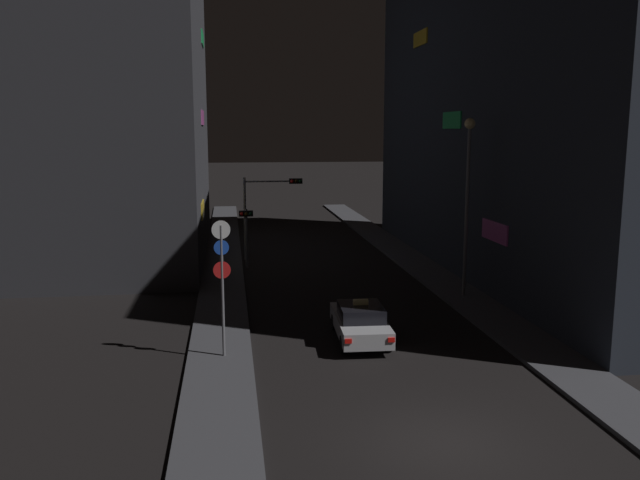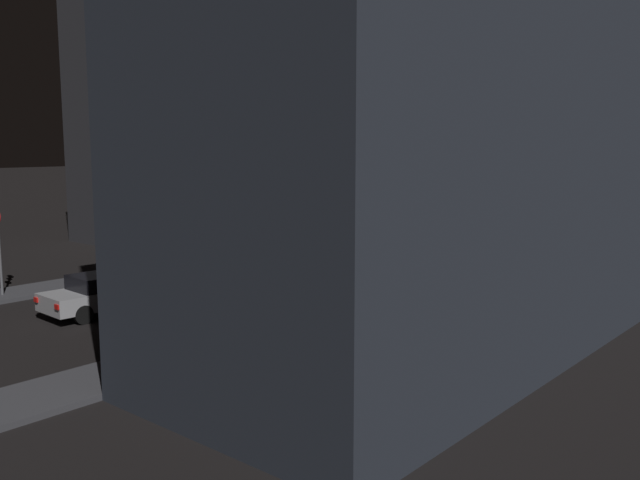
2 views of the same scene
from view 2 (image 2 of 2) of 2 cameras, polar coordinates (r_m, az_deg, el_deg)
The scene contains 8 objects.
sidewalk_left at distance 40.11m, azimuth -0.61°, elevation -0.32°, with size 2.24×54.62×0.15m, color #424247.
sidewalk_right at distance 33.81m, azimuth 14.04°, elevation -2.13°, with size 2.24×54.62×0.15m, color #424247.
building_facade_left at distance 45.58m, azimuth -5.98°, elevation 12.39°, with size 11.43×19.91×18.79m.
building_facade_right at distance 26.19m, azimuth 18.50°, elevation 14.72°, with size 7.45×31.62×18.27m.
taxi at distance 25.12m, azimuth -17.44°, elevation -4.21°, with size 2.00×4.53×1.62m.
traffic_light_overhead at distance 37.53m, azimuth 1.90°, elevation 4.61°, with size 3.61×0.42×5.06m.
traffic_light_left_kerb at distance 36.51m, azimuth -2.38°, elevation 2.67°, with size 0.80×0.42×3.45m.
street_lamp_near_block at distance 23.67m, azimuth 1.97°, elevation 7.40°, with size 0.50×0.50×8.27m.
Camera 2 is at (20.49, -4.52, 5.90)m, focal length 38.24 mm.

